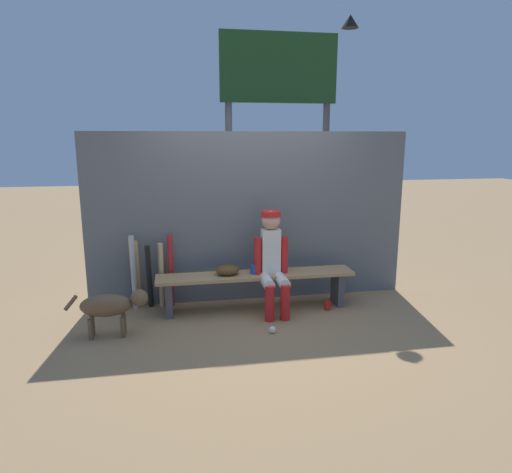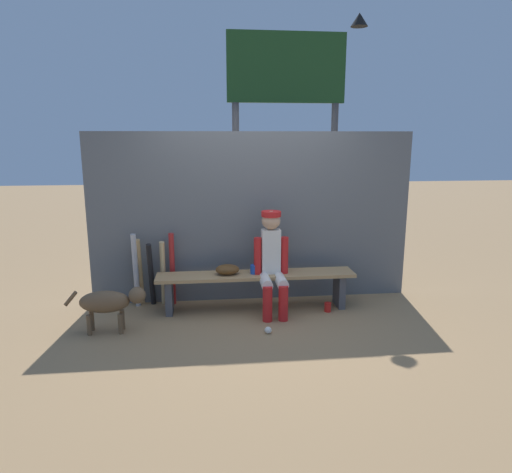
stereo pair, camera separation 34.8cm
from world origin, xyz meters
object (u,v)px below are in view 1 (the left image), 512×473
Objects in this scene: player_seated at (273,259)px; bat_aluminum_red at (171,271)px; bat_wood_tan at (137,274)px; bat_aluminum_black at (149,277)px; dugout_bench at (256,281)px; cup_on_bench at (254,269)px; cup_on_ground at (327,305)px; baseball at (272,330)px; scoreboard at (282,99)px; dog at (112,305)px; bat_aluminum_silver at (134,273)px; bat_wood_natural at (161,275)px; baseball_glove at (228,270)px.

player_seated is 1.31× the size of bat_aluminum_red.
bat_wood_tan is (-1.57, 0.40, -0.22)m from player_seated.
dugout_bench is at bearing -10.27° from bat_aluminum_black.
cup_on_bench is (1.36, -0.30, 0.08)m from bat_wood_tan.
cup_on_ground is (2.09, -0.40, -0.35)m from bat_aluminum_black.
bat_wood_tan is at bearing 145.20° from baseball.
bat_aluminum_black is at bearing 144.16° from baseball.
scoreboard is 4.39× the size of dog.
bat_aluminum_silver reaches higher than dugout_bench.
bat_wood_natural is at bearing -144.86° from scoreboard.
bat_aluminum_red is 8.30× the size of cup_on_bench.
bat_aluminum_red is at bearing 50.72° from dog.
bat_aluminum_black is 0.19m from bat_aluminum_silver.
player_seated is at bearing -25.35° from cup_on_bench.
bat_aluminum_silver is 1.81m from baseball.
bat_wood_tan is at bearing -149.26° from scoreboard.
cup_on_ground is at bearing -8.56° from baseball_glove.
bat_aluminum_silver is 12.39× the size of baseball.
player_seated is 0.32× the size of scoreboard.
scoreboard is at bearing 37.16° from bat_aluminum_red.
bat_aluminum_red is 0.25× the size of scoreboard.
baseball_glove is at bearing 118.60° from baseball.
bat_aluminum_black reaches higher than dugout_bench.
bat_wood_tan is (-0.14, 0.06, 0.02)m from bat_aluminum_black.
scoreboard reaches higher than bat_wood_tan.
dugout_bench is 0.78m from baseball.
player_seated is 0.27m from cup_on_bench.
dog is at bearing -163.14° from dugout_bench.
player_seated reaches higher than cup_on_ground.
dugout_bench is at bearing -13.26° from bat_wood_natural.
bat_wood_natural is 1.12m from cup_on_bench.
bat_aluminum_red reaches higher than bat_wood_natural.
bat_wood_tan is at bearing 156.22° from bat_aluminum_black.
player_seated reaches higher than baseball.
dog is (-0.17, -0.72, -0.12)m from bat_aluminum_silver.
bat_aluminum_black is at bearing -174.06° from bat_aluminum_red.
baseball_glove is 1.37m from dog.
dugout_bench is 0.16m from cup_on_bench.
scoreboard reaches higher than player_seated.
baseball_glove is 1.28m from cup_on_ground.
cup_on_bench is (0.31, -0.01, -0.01)m from baseball_glove.
bat_aluminum_red reaches higher than cup_on_bench.
dugout_bench is 1.15m from bat_wood_natural.
dog is at bearing -158.96° from baseball_glove.
bat_aluminum_red is 0.44m from bat_aluminum_silver.
bat_wood_natural is (-0.77, 0.26, -0.10)m from baseball_glove.
dugout_bench is at bearing 18.09° from cup_on_bench.
cup_on_bench is at bearing -12.34° from bat_wood_tan.
dog is (-0.61, -0.74, -0.12)m from bat_aluminum_red.
bat_aluminum_silver is 1.09× the size of dog.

